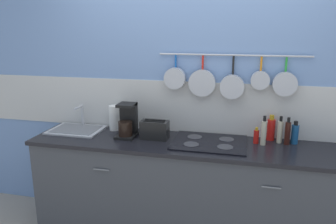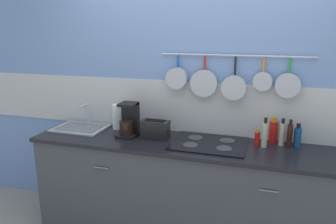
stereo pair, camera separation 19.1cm
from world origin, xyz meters
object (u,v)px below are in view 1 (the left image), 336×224
toaster (155,130)px  bottle_olive_oil (256,136)px  coffee_maker (127,122)px  bottle_hot_sauce (280,131)px  bottle_dish_soap (295,134)px  bottle_cooking_wine (288,133)px  bottle_sesame_oil (271,129)px  paper_towel_roll (114,118)px  bottle_vinegar (264,132)px

toaster → bottle_olive_oil: (0.88, 0.08, -0.02)m
coffee_maker → toaster: 0.26m
bottle_hot_sauce → bottle_dish_soap: size_ratio=1.18×
toaster → bottle_cooking_wine: bottle_cooking_wine is taller
bottle_cooking_wine → bottle_dish_soap: bottle_cooking_wine is taller
bottle_cooking_wine → bottle_dish_soap: 0.08m
bottle_sesame_oil → bottle_cooking_wine: (0.13, -0.09, 0.01)m
paper_towel_roll → bottle_olive_oil: size_ratio=1.72×
bottle_cooking_wine → bottle_vinegar: bearing=-164.4°
coffee_maker → bottle_sesame_oil: 1.28m
paper_towel_roll → bottle_olive_oil: bearing=-3.3°
bottle_dish_soap → coffee_maker: bearing=-174.6°
bottle_hot_sauce → bottle_cooking_wine: bottle_cooking_wine is taller
bottle_vinegar → bottle_dish_soap: (0.26, 0.09, -0.02)m
paper_towel_roll → bottle_olive_oil: (1.33, -0.08, -0.06)m
paper_towel_roll → bottle_dish_soap: 1.65m
bottle_sesame_oil → coffee_maker: bearing=-171.5°
toaster → bottle_sesame_oil: bottle_sesame_oil is taller
bottle_sesame_oil → bottle_cooking_wine: 0.16m
coffee_maker → toaster: coffee_maker is taller
toaster → bottle_cooking_wine: bearing=5.6°
bottle_sesame_oil → toaster: bearing=-168.6°
coffee_maker → bottle_dish_soap: 1.47m
coffee_maker → bottle_sesame_oil: size_ratio=1.35×
bottle_sesame_oil → bottle_dish_soap: bearing=-15.0°
paper_towel_roll → bottle_hot_sauce: 1.52m
bottle_hot_sauce → bottle_dish_soap: bearing=3.7°
bottle_cooking_wine → coffee_maker: bearing=-175.9°
paper_towel_roll → bottle_hot_sauce: size_ratio=1.02×
coffee_maker → bottle_hot_sauce: coffee_maker is taller
coffee_maker → bottle_olive_oil: 1.14m
coffee_maker → bottle_vinegar: size_ratio=1.21×
bottle_olive_oil → toaster: bearing=-174.6°
toaster → paper_towel_roll: bearing=160.4°
toaster → bottle_vinegar: bottle_vinegar is taller
toaster → bottle_cooking_wine: (1.13, 0.11, 0.02)m
bottle_cooking_wine → bottle_hot_sauce: bearing=152.0°
coffee_maker → bottle_vinegar: (1.20, 0.04, -0.02)m
paper_towel_roll → bottle_cooking_wine: bearing=-1.7°
bottle_olive_oil → bottle_vinegar: bottle_vinegar is taller
bottle_cooking_wine → toaster: bearing=-174.4°
paper_towel_roll → toaster: paper_towel_roll is taller
paper_towel_roll → toaster: 0.48m
paper_towel_roll → bottle_sesame_oil: size_ratio=1.07×
toaster → bottle_olive_oil: 0.88m
bottle_vinegar → bottle_cooking_wine: bottle_vinegar is taller
toaster → bottle_hot_sauce: (1.08, 0.14, 0.02)m
bottle_sesame_oil → bottle_hot_sauce: (0.07, -0.06, 0.00)m
bottle_sesame_oil → bottle_hot_sauce: bearing=-40.5°
bottle_olive_oil → bottle_sesame_oil: bottle_sesame_oil is taller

